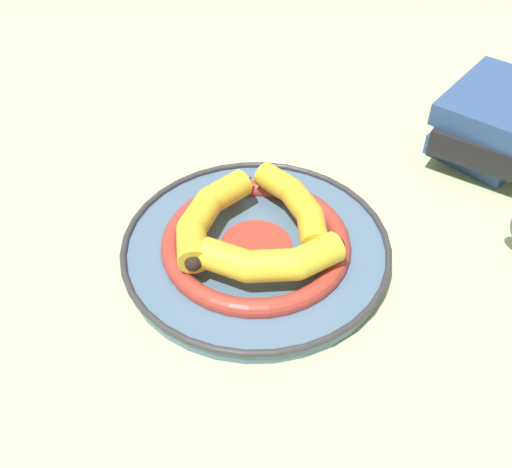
{
  "coord_description": "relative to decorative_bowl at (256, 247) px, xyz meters",
  "views": [
    {
      "loc": [
        -0.45,
        0.38,
        0.56
      ],
      "look_at": [
        -0.03,
        0.02,
        0.04
      ],
      "focal_mm": 42.0,
      "sensor_mm": 36.0,
      "label": 1
    }
  ],
  "objects": [
    {
      "name": "decorative_bowl",
      "position": [
        0.0,
        0.0,
        0.0
      ],
      "size": [
        0.35,
        0.35,
        0.04
      ],
      "color": "slate",
      "rests_on": "ground_plane"
    },
    {
      "name": "banana_a",
      "position": [
        -0.01,
        -0.07,
        0.04
      ],
      "size": [
        0.18,
        0.09,
        0.04
      ],
      "rotation": [
        0.0,
        0.0,
        5.99
      ],
      "color": "gold",
      "rests_on": "decorative_bowl"
    },
    {
      "name": "book_stack",
      "position": [
        -0.07,
        -0.43,
        0.04
      ],
      "size": [
        0.2,
        0.23,
        0.11
      ],
      "rotation": [
        0.0,
        0.0,
        4.87
      ],
      "color": "#2D4C84",
      "rests_on": "ground_plane"
    },
    {
      "name": "banana_c",
      "position": [
        -0.06,
        0.03,
        0.04
      ],
      "size": [
        0.14,
        0.16,
        0.04
      ],
      "rotation": [
        0.0,
        0.0,
        10.35
      ],
      "color": "yellow",
      "rests_on": "decorative_bowl"
    },
    {
      "name": "banana_b",
      "position": [
        0.06,
        0.03,
        0.04
      ],
      "size": [
        0.11,
        0.17,
        0.04
      ],
      "rotation": [
        0.0,
        0.0,
        8.36
      ],
      "color": "gold",
      "rests_on": "decorative_bowl"
    },
    {
      "name": "ground_plane",
      "position": [
        0.03,
        -0.02,
        -0.02
      ],
      "size": [
        2.8,
        2.8,
        0.0
      ],
      "primitive_type": "plane",
      "color": "#B2C693"
    }
  ]
}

